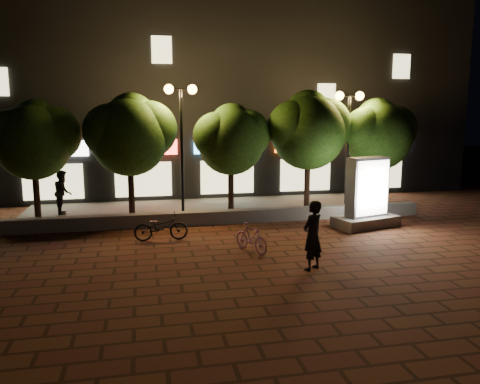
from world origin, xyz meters
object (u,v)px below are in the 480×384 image
object	(u,v)px
tree_far_left	(34,137)
scooter_parked	(161,227)
tree_mid	(232,137)
tree_far_right	(379,132)
tree_left	(130,132)
street_lamp_left	(181,117)
scooter_pink	(251,238)
rider	(313,236)
tree_right	(309,128)
street_lamp_right	(349,120)
pedestrian	(63,192)
ad_kiosk	(367,199)

from	to	relation	value
tree_far_left	scooter_parked	world-z (taller)	tree_far_left
tree_mid	tree_far_right	distance (m)	6.50
tree_left	tree_mid	size ratio (longest dim) A/B	1.09
tree_far_right	street_lamp_left	distance (m)	8.58
tree_mid	tree_far_left	bearing A→B (deg)	180.00
scooter_pink	rider	size ratio (longest dim) A/B	0.77
street_lamp_left	scooter_pink	xyz separation A→B (m)	(1.61, -5.06, -3.59)
tree_right	street_lamp_left	xyz separation A→B (m)	(-5.36, -0.26, 0.46)
rider	scooter_parked	distance (m)	5.45
scooter_parked	street_lamp_right	bearing A→B (deg)	-67.98
tree_left	pedestrian	distance (m)	3.95
tree_far_left	pedestrian	bearing A→B (deg)	61.41
tree_far_left	rider	world-z (taller)	tree_far_left
tree_far_left	scooter_pink	size ratio (longest dim) A/B	3.19
rider	tree_right	bearing A→B (deg)	-142.63
tree_right	ad_kiosk	xyz separation A→B (m)	(1.16, -3.10, -2.52)
street_lamp_left	ad_kiosk	size ratio (longest dim) A/B	1.97
pedestrian	ad_kiosk	bearing A→B (deg)	-117.40
street_lamp_left	scooter_pink	size ratio (longest dim) A/B	3.57
street_lamp_left	ad_kiosk	distance (m)	7.71
scooter_pink	rider	world-z (taller)	rider
pedestrian	street_lamp_right	bearing A→B (deg)	-103.66
tree_mid	ad_kiosk	bearing A→B (deg)	-34.72
tree_far_right	scooter_pink	size ratio (longest dim) A/B	3.28
scooter_pink	pedestrian	distance (m)	9.18
tree_far_left	tree_left	distance (m)	3.51
street_lamp_right	ad_kiosk	xyz separation A→B (m)	(-0.48, -2.83, -2.85)
tree_left	scooter_pink	world-z (taller)	tree_left
tree_far_left	street_lamp_right	size ratio (longest dim) A/B	0.93
tree_left	tree_far_right	size ratio (longest dim) A/B	1.03
tree_right	tree_far_right	distance (m)	3.20
tree_far_left	tree_left	world-z (taller)	tree_left
tree_left	rider	bearing A→B (deg)	-56.70
tree_far_left	street_lamp_left	world-z (taller)	street_lamp_left
rider	pedestrian	world-z (taller)	rider
rider	tree_far_right	bearing A→B (deg)	-161.68
tree_right	street_lamp_right	xyz separation A→B (m)	(1.64, -0.26, 0.33)
tree_far_left	tree_far_right	world-z (taller)	tree_far_right
scooter_pink	pedestrian	world-z (taller)	pedestrian
tree_right	street_lamp_left	distance (m)	5.38
tree_right	ad_kiosk	world-z (taller)	tree_right
tree_far_left	tree_left	bearing A→B (deg)	0.00
tree_far_right	ad_kiosk	size ratio (longest dim) A/B	1.81
tree_far_left	ad_kiosk	xyz separation A→B (m)	(11.97, -3.10, -2.25)
scooter_parked	tree_far_right	bearing A→B (deg)	-69.85
scooter_parked	tree_right	bearing A→B (deg)	-61.23
street_lamp_left	street_lamp_right	size ratio (longest dim) A/B	1.04
tree_far_left	street_lamp_right	distance (m)	12.47
scooter_pink	tree_left	bearing A→B (deg)	97.04
scooter_parked	pedestrian	world-z (taller)	pedestrian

